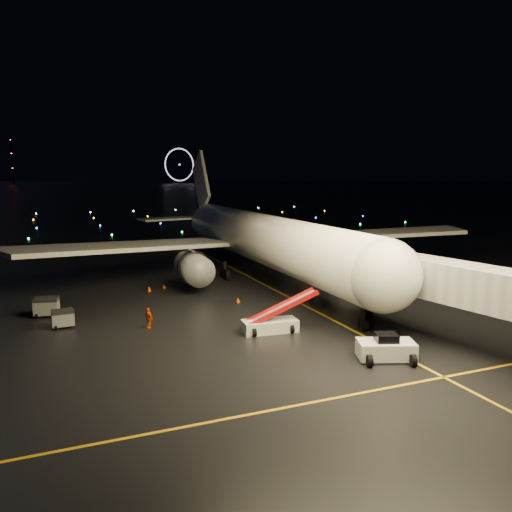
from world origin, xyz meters
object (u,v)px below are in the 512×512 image
at_px(airliner, 252,210).
at_px(baggage_cart_0, 47,307).
at_px(crew_c, 148,318).
at_px(pushback_tug, 386,346).
at_px(belt_loader, 270,313).
at_px(baggage_cart_1, 63,319).

xyz_separation_m(airliner, baggage_cart_0, (-25.20, -11.48, -7.70)).
distance_m(airliner, baggage_cart_0, 28.74).
distance_m(airliner, crew_c, 26.39).
height_order(pushback_tug, baggage_cart_0, pushback_tug).
bearing_deg(baggage_cart_0, belt_loader, -23.16).
bearing_deg(crew_c, baggage_cart_0, -157.89).
height_order(airliner, belt_loader, airliner).
bearing_deg(baggage_cart_0, baggage_cart_1, -60.79).
bearing_deg(baggage_cart_1, airliner, 29.71).
height_order(airliner, baggage_cart_1, airliner).
height_order(belt_loader, crew_c, belt_loader).
bearing_deg(airliner, pushback_tug, -94.04).
height_order(pushback_tug, belt_loader, belt_loader).
relative_size(airliner, pushback_tug, 15.17).
relative_size(airliner, baggage_cart_1, 33.37).
relative_size(belt_loader, baggage_cart_1, 3.73).
distance_m(belt_loader, baggage_cart_1, 18.03).
distance_m(pushback_tug, baggage_cart_0, 30.96).
distance_m(belt_loader, crew_c, 10.59).
height_order(crew_c, baggage_cart_1, crew_c).
xyz_separation_m(pushback_tug, baggage_cart_1, (-21.34, 16.86, -0.18)).
xyz_separation_m(crew_c, baggage_cart_0, (-8.19, 7.17, 0.01)).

